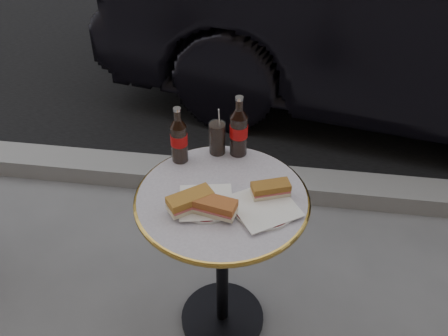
# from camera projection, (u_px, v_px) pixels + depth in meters

# --- Properties ---
(ground) EXTENTS (80.00, 80.00, 0.00)m
(ground) POSITION_uv_depth(u_px,v_px,m) (222.00, 319.00, 2.21)
(ground) COLOR slate
(ground) RESTS_ON ground
(curb) EXTENTS (40.00, 0.20, 0.12)m
(curb) POSITION_uv_depth(u_px,v_px,m) (245.00, 181.00, 2.87)
(curb) COLOR gray
(curb) RESTS_ON ground
(bistro_table) EXTENTS (0.62, 0.62, 0.73)m
(bistro_table) POSITION_uv_depth(u_px,v_px,m) (222.00, 265.00, 1.98)
(bistro_table) COLOR #BAB2C4
(bistro_table) RESTS_ON ground
(plate_left) EXTENTS (0.20, 0.20, 0.01)m
(plate_left) POSITION_uv_depth(u_px,v_px,m) (206.00, 204.00, 1.71)
(plate_left) COLOR silver
(plate_left) RESTS_ON bistro_table
(plate_right) EXTENTS (0.28, 0.28, 0.01)m
(plate_right) POSITION_uv_depth(u_px,v_px,m) (264.00, 208.00, 1.70)
(plate_right) COLOR white
(plate_right) RESTS_ON bistro_table
(sandwich_left_a) EXTENTS (0.17, 0.15, 0.05)m
(sandwich_left_a) POSITION_uv_depth(u_px,v_px,m) (190.00, 202.00, 1.67)
(sandwich_left_a) COLOR #AA702B
(sandwich_left_a) RESTS_ON plate_left
(sandwich_left_b) EXTENTS (0.16, 0.10, 0.05)m
(sandwich_left_b) POSITION_uv_depth(u_px,v_px,m) (214.00, 207.00, 1.65)
(sandwich_left_b) COLOR #A8592A
(sandwich_left_b) RESTS_ON plate_left
(sandwich_right) EXTENTS (0.15, 0.10, 0.05)m
(sandwich_right) POSITION_uv_depth(u_px,v_px,m) (271.00, 190.00, 1.72)
(sandwich_right) COLOR #956126
(sandwich_right) RESTS_ON plate_right
(cola_bottle_left) EXTENTS (0.09, 0.09, 0.23)m
(cola_bottle_left) POSITION_uv_depth(u_px,v_px,m) (179.00, 135.00, 1.84)
(cola_bottle_left) COLOR black
(cola_bottle_left) RESTS_ON bistro_table
(cola_bottle_right) EXTENTS (0.08, 0.08, 0.25)m
(cola_bottle_right) POSITION_uv_depth(u_px,v_px,m) (239.00, 126.00, 1.87)
(cola_bottle_right) COLOR black
(cola_bottle_right) RESTS_ON bistro_table
(cola_glass) EXTENTS (0.08, 0.08, 0.13)m
(cola_glass) POSITION_uv_depth(u_px,v_px,m) (217.00, 138.00, 1.91)
(cola_glass) COLOR black
(cola_glass) RESTS_ON bistro_table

